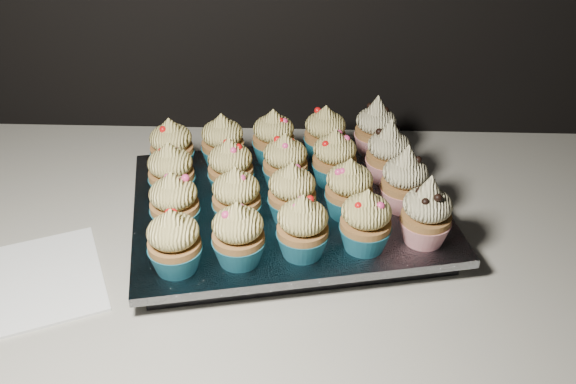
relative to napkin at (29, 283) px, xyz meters
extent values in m
cube|color=beige|center=(0.37, 0.12, -0.02)|extent=(2.44, 0.64, 0.04)
cube|color=white|center=(0.00, 0.00, 0.00)|extent=(0.22, 0.22, 0.00)
cube|color=black|center=(0.31, 0.14, 0.01)|extent=(0.43, 0.36, 0.02)
cube|color=silver|center=(0.31, 0.14, 0.03)|extent=(0.47, 0.40, 0.01)
cone|color=#1B6B83|center=(0.19, 0.00, 0.05)|extent=(0.06, 0.06, 0.03)
ellipsoid|color=#E9D276|center=(0.19, 0.00, 0.09)|extent=(0.06, 0.06, 0.04)
cone|color=#E9D276|center=(0.19, 0.00, 0.11)|extent=(0.03, 0.03, 0.02)
cone|color=#1B6B83|center=(0.26, 0.01, 0.05)|extent=(0.06, 0.06, 0.03)
ellipsoid|color=#E9D276|center=(0.26, 0.01, 0.09)|extent=(0.06, 0.06, 0.04)
cone|color=#E9D276|center=(0.26, 0.01, 0.11)|extent=(0.03, 0.03, 0.02)
cone|color=#1B6B83|center=(0.33, 0.03, 0.05)|extent=(0.06, 0.06, 0.03)
ellipsoid|color=#E9D276|center=(0.33, 0.03, 0.09)|extent=(0.06, 0.06, 0.04)
cone|color=#E9D276|center=(0.33, 0.03, 0.11)|extent=(0.03, 0.03, 0.02)
cone|color=#1B6B83|center=(0.41, 0.04, 0.05)|extent=(0.06, 0.06, 0.03)
ellipsoid|color=#E9D276|center=(0.41, 0.04, 0.09)|extent=(0.06, 0.06, 0.04)
cone|color=#E9D276|center=(0.41, 0.04, 0.11)|extent=(0.03, 0.03, 0.02)
cone|color=#B31825|center=(0.48, 0.06, 0.05)|extent=(0.06, 0.06, 0.03)
ellipsoid|color=beige|center=(0.48, 0.06, 0.09)|extent=(0.06, 0.06, 0.04)
cone|color=beige|center=(0.48, 0.06, 0.11)|extent=(0.03, 0.03, 0.03)
cone|color=#1B6B83|center=(0.17, 0.07, 0.05)|extent=(0.06, 0.06, 0.03)
ellipsoid|color=#E9D276|center=(0.17, 0.07, 0.09)|extent=(0.06, 0.06, 0.04)
cone|color=#E9D276|center=(0.17, 0.07, 0.11)|extent=(0.03, 0.03, 0.02)
cone|color=#1B6B83|center=(0.25, 0.09, 0.05)|extent=(0.06, 0.06, 0.03)
ellipsoid|color=#E9D276|center=(0.25, 0.09, 0.09)|extent=(0.06, 0.06, 0.04)
cone|color=#E9D276|center=(0.25, 0.09, 0.11)|extent=(0.03, 0.03, 0.02)
cone|color=#1B6B83|center=(0.32, 0.10, 0.05)|extent=(0.06, 0.06, 0.03)
ellipsoid|color=#E9D276|center=(0.32, 0.10, 0.09)|extent=(0.06, 0.06, 0.04)
cone|color=#E9D276|center=(0.32, 0.10, 0.11)|extent=(0.03, 0.03, 0.02)
cone|color=#1B6B83|center=(0.39, 0.11, 0.05)|extent=(0.06, 0.06, 0.03)
ellipsoid|color=#E9D276|center=(0.39, 0.11, 0.09)|extent=(0.06, 0.06, 0.04)
cone|color=#E9D276|center=(0.39, 0.11, 0.11)|extent=(0.03, 0.03, 0.02)
cone|color=#B31825|center=(0.46, 0.13, 0.05)|extent=(0.06, 0.06, 0.03)
ellipsoid|color=beige|center=(0.46, 0.13, 0.09)|extent=(0.06, 0.06, 0.04)
cone|color=beige|center=(0.46, 0.13, 0.11)|extent=(0.03, 0.03, 0.03)
cone|color=#1B6B83|center=(0.15, 0.15, 0.05)|extent=(0.06, 0.06, 0.03)
ellipsoid|color=#E9D276|center=(0.15, 0.15, 0.09)|extent=(0.06, 0.06, 0.04)
cone|color=#E9D276|center=(0.15, 0.15, 0.11)|extent=(0.03, 0.03, 0.02)
cone|color=#1B6B83|center=(0.23, 0.16, 0.05)|extent=(0.06, 0.06, 0.03)
ellipsoid|color=#E9D276|center=(0.23, 0.16, 0.09)|extent=(0.06, 0.06, 0.04)
cone|color=#E9D276|center=(0.23, 0.16, 0.11)|extent=(0.03, 0.03, 0.02)
cone|color=#1B6B83|center=(0.30, 0.18, 0.05)|extent=(0.06, 0.06, 0.03)
ellipsoid|color=#E9D276|center=(0.30, 0.18, 0.09)|extent=(0.06, 0.06, 0.04)
cone|color=#E9D276|center=(0.30, 0.18, 0.11)|extent=(0.03, 0.03, 0.02)
cone|color=#1B6B83|center=(0.37, 0.19, 0.05)|extent=(0.06, 0.06, 0.03)
ellipsoid|color=#E9D276|center=(0.37, 0.19, 0.09)|extent=(0.06, 0.06, 0.04)
cone|color=#E9D276|center=(0.37, 0.19, 0.11)|extent=(0.03, 0.03, 0.02)
cone|color=#B31825|center=(0.45, 0.21, 0.05)|extent=(0.06, 0.06, 0.03)
ellipsoid|color=beige|center=(0.45, 0.21, 0.09)|extent=(0.06, 0.06, 0.04)
cone|color=beige|center=(0.45, 0.21, 0.11)|extent=(0.03, 0.03, 0.03)
cone|color=#1B6B83|center=(0.14, 0.22, 0.05)|extent=(0.06, 0.06, 0.03)
ellipsoid|color=#E9D276|center=(0.14, 0.22, 0.09)|extent=(0.06, 0.06, 0.04)
cone|color=#E9D276|center=(0.14, 0.22, 0.11)|extent=(0.03, 0.03, 0.02)
cone|color=#1B6B83|center=(0.21, 0.23, 0.05)|extent=(0.06, 0.06, 0.03)
ellipsoid|color=#E9D276|center=(0.21, 0.23, 0.09)|extent=(0.06, 0.06, 0.04)
cone|color=#E9D276|center=(0.21, 0.23, 0.11)|extent=(0.03, 0.03, 0.02)
cone|color=#1B6B83|center=(0.28, 0.25, 0.05)|extent=(0.06, 0.06, 0.03)
ellipsoid|color=#E9D276|center=(0.28, 0.25, 0.09)|extent=(0.06, 0.06, 0.04)
cone|color=#E9D276|center=(0.28, 0.25, 0.11)|extent=(0.03, 0.03, 0.02)
cone|color=#1B6B83|center=(0.36, 0.26, 0.05)|extent=(0.06, 0.06, 0.03)
ellipsoid|color=#E9D276|center=(0.36, 0.26, 0.09)|extent=(0.06, 0.06, 0.04)
cone|color=#E9D276|center=(0.36, 0.26, 0.11)|extent=(0.03, 0.03, 0.02)
cone|color=#B31825|center=(0.44, 0.28, 0.05)|extent=(0.06, 0.06, 0.03)
ellipsoid|color=beige|center=(0.44, 0.28, 0.09)|extent=(0.06, 0.06, 0.04)
cone|color=beige|center=(0.44, 0.28, 0.11)|extent=(0.03, 0.03, 0.03)
camera|label=1|loc=(0.34, -0.58, 0.52)|focal=40.00mm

